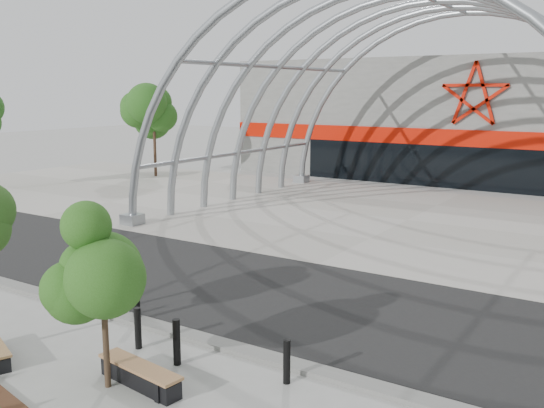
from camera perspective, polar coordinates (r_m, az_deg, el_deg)
name	(u,v)px	position (r m, az deg, el deg)	size (l,w,h in m)	color
ground	(185,331)	(15.56, -8.19, -11.77)	(140.00, 140.00, 0.00)	#989893
road	(263,292)	(18.16, -0.86, -8.30)	(140.00, 7.00, 0.02)	black
forecourt	(407,220)	(28.57, 12.62, -1.51)	(60.00, 17.00, 0.04)	#A5A095
kerb	(178,332)	(15.37, -8.82, -11.85)	(60.00, 0.50, 0.12)	slate
arena_building	(502,119)	(45.29, 20.85, 7.52)	(34.00, 15.24, 8.00)	slate
vault_canopy	(407,220)	(28.57, 12.62, -1.52)	(20.80, 15.80, 20.36)	#8F959A
street_tree_1	(101,260)	(12.29, -15.76, -5.11)	(1.56, 1.56, 3.70)	#322619
bench_1	(140,376)	(13.01, -12.33, -15.52)	(2.20, 0.74, 0.45)	black
bollard_0	(134,290)	(17.43, -12.89, -7.90)	(0.14, 0.14, 0.89)	black
bollard_1	(138,328)	(14.62, -12.51, -11.34)	(0.16, 0.16, 0.99)	black
bollard_2	(136,300)	(16.25, -12.65, -8.83)	(0.18, 0.18, 1.12)	black
bollard_3	(177,342)	(13.66, -8.96, -12.71)	(0.17, 0.17, 1.04)	black
bollard_4	(287,362)	(12.74, 1.40, -14.61)	(0.15, 0.15, 0.94)	black
bg_tree_0	(153,109)	(42.69, -11.10, 8.73)	(3.00, 3.00, 6.45)	#311E14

